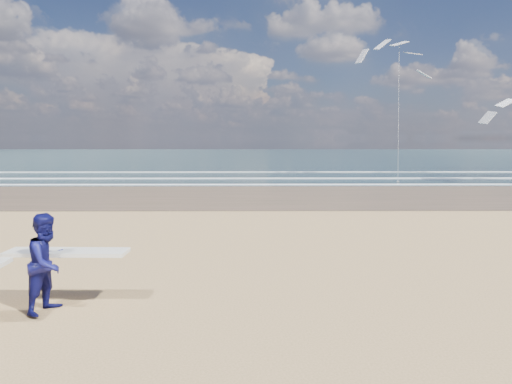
{
  "coord_description": "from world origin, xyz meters",
  "views": [
    {
      "loc": [
        4.24,
        -7.02,
        3.06
      ],
      "look_at": [
        4.33,
        6.0,
        1.53
      ],
      "focal_mm": 32.0,
      "sensor_mm": 36.0,
      "label": 1
    }
  ],
  "objects": [
    {
      "name": "ocean",
      "position": [
        20.0,
        72.0,
        0.01
      ],
      "size": [
        220.0,
        100.0,
        0.02
      ],
      "primitive_type": "cube",
      "color": "#1A333A",
      "rests_on": "ground"
    },
    {
      "name": "foam_breakers",
      "position": [
        20.0,
        28.1,
        0.05
      ],
      "size": [
        220.0,
        11.7,
        0.05
      ],
      "color": "white",
      "rests_on": "ground"
    },
    {
      "name": "surfer_far",
      "position": [
        0.63,
        0.87,
        0.89
      ],
      "size": [
        2.21,
        1.15,
        1.77
      ],
      "color": "#0E0F51",
      "rests_on": "ground"
    },
    {
      "name": "kite_1",
      "position": [
        14.99,
        27.09,
        6.31
      ],
      "size": [
        5.88,
        4.75,
        11.38
      ],
      "color": "slate",
      "rests_on": "ground"
    }
  ]
}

